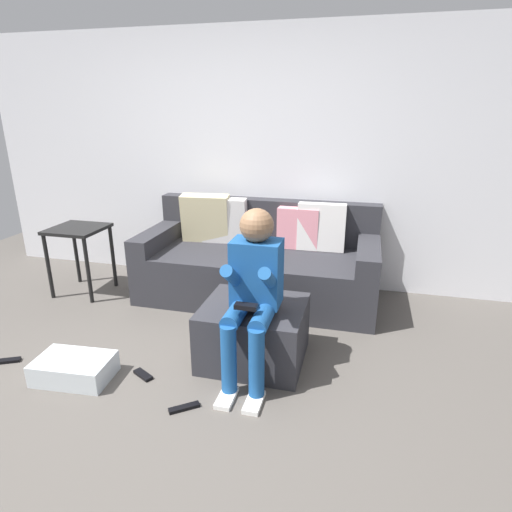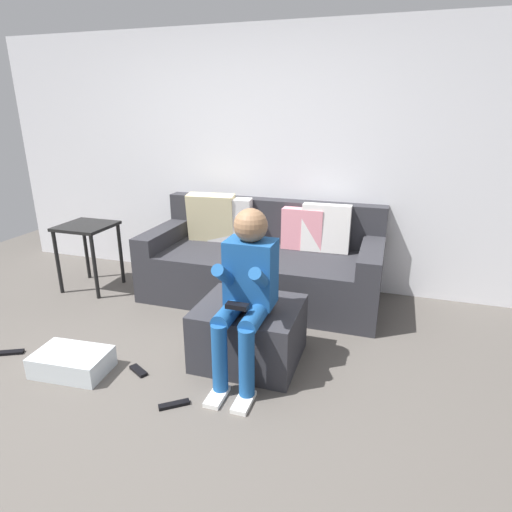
{
  "view_description": "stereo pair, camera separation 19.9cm",
  "coord_description": "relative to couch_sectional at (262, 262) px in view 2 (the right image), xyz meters",
  "views": [
    {
      "loc": [
        1.18,
        -1.91,
        1.73
      ],
      "look_at": [
        0.38,
        1.23,
        0.61
      ],
      "focal_mm": 30.12,
      "sensor_mm": 36.0,
      "label": 1
    },
    {
      "loc": [
        1.37,
        -1.86,
        1.73
      ],
      "look_at": [
        0.38,
        1.23,
        0.61
      ],
      "focal_mm": 30.12,
      "sensor_mm": 36.0,
      "label": 2
    }
  ],
  "objects": [
    {
      "name": "couch_sectional",
      "position": [
        0.0,
        0.0,
        0.0
      ],
      "size": [
        2.18,
        0.95,
        0.93
      ],
      "color": "#2D2D33",
      "rests_on": "ground_plane"
    },
    {
      "name": "wall_back",
      "position": [
        -0.25,
        0.46,
        0.9
      ],
      "size": [
        5.6,
        0.1,
        2.46
      ],
      "primitive_type": "cube",
      "color": "silver",
      "rests_on": "ground_plane"
    },
    {
      "name": "remote_near_ottoman",
      "position": [
        -0.03,
        -1.76,
        -0.32
      ],
      "size": [
        0.18,
        0.15,
        0.02
      ],
      "primitive_type": "cube",
      "rotation": [
        0.0,
        0.0,
        0.65
      ],
      "color": "black",
      "rests_on": "ground_plane"
    },
    {
      "name": "storage_bin",
      "position": [
        -0.87,
        -1.64,
        -0.26
      ],
      "size": [
        0.52,
        0.35,
        0.15
      ],
      "primitive_type": "cube",
      "rotation": [
        0.0,
        0.0,
        0.08
      ],
      "color": "silver",
      "rests_on": "ground_plane"
    },
    {
      "name": "ground_plane",
      "position": [
        -0.25,
        -1.82,
        -0.33
      ],
      "size": [
        7.28,
        7.28,
        0.0
      ],
      "primitive_type": "plane",
      "color": "#544F49"
    },
    {
      "name": "ottoman",
      "position": [
        0.24,
        -1.11,
        -0.12
      ],
      "size": [
        0.71,
        0.63,
        0.43
      ],
      "primitive_type": "cube",
      "color": "#2D2D33",
      "rests_on": "ground_plane"
    },
    {
      "name": "remote_under_side_table",
      "position": [
        -1.46,
        -1.6,
        -0.32
      ],
      "size": [
        0.18,
        0.12,
        0.02
      ],
      "primitive_type": "cube",
      "rotation": [
        0.0,
        0.0,
        0.46
      ],
      "color": "black",
      "rests_on": "ground_plane"
    },
    {
      "name": "person_seated",
      "position": [
        0.28,
        -1.28,
        0.32
      ],
      "size": [
        0.32,
        0.63,
        1.14
      ],
      "color": "#194C8C",
      "rests_on": "ground_plane"
    },
    {
      "name": "side_table",
      "position": [
        -1.68,
        -0.35,
        0.2
      ],
      "size": [
        0.48,
        0.47,
        0.66
      ],
      "color": "black",
      "rests_on": "ground_plane"
    },
    {
      "name": "remote_by_storage_bin",
      "position": [
        -0.43,
        -1.51,
        -0.32
      ],
      "size": [
        0.17,
        0.13,
        0.02
      ],
      "primitive_type": "cube",
      "rotation": [
        0.0,
        0.0,
        -0.5
      ],
      "color": "black",
      "rests_on": "ground_plane"
    }
  ]
}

